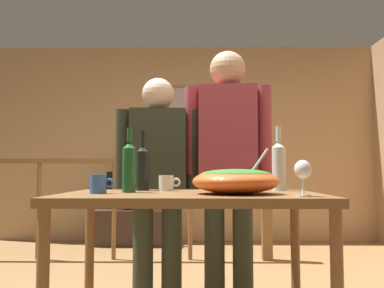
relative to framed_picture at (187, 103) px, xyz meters
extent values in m
cube|color=tan|center=(-0.02, 0.06, -0.53)|extent=(5.06, 0.10, 2.57)
cube|color=#AC9A97|center=(0.00, 0.00, 0.00)|extent=(0.47, 0.03, 0.39)
cylinder|color=brown|center=(-1.51, -1.16, -1.32)|extent=(0.04, 0.04, 0.99)
cylinder|color=brown|center=(-0.73, -1.16, -1.32)|extent=(0.04, 0.04, 0.99)
cylinder|color=brown|center=(0.06, -1.16, -1.32)|extent=(0.04, 0.04, 0.99)
cylinder|color=brown|center=(0.85, -1.16, -1.32)|extent=(0.04, 0.04, 0.99)
cube|color=brown|center=(-0.73, -1.16, -0.81)|extent=(3.23, 0.07, 0.05)
cube|color=brown|center=(0.85, -1.16, -1.27)|extent=(0.10, 0.10, 1.09)
cube|color=#38281E|center=(-0.67, -0.29, -1.60)|extent=(0.90, 0.40, 0.43)
cube|color=black|center=(-0.67, -0.29, -1.38)|extent=(0.20, 0.12, 0.02)
cylinder|color=black|center=(-0.67, -0.29, -1.33)|extent=(0.03, 0.03, 0.08)
cube|color=black|center=(-0.67, -0.32, -1.10)|extent=(0.63, 0.06, 0.37)
cube|color=black|center=(-0.67, -0.35, -1.10)|extent=(0.58, 0.01, 0.33)
cube|color=brown|center=(0.11, -3.48, -1.04)|extent=(1.22, 0.78, 0.04)
cylinder|color=brown|center=(-0.46, -3.13, -1.44)|extent=(0.05, 0.05, 0.76)
cylinder|color=brown|center=(0.68, -3.13, -1.44)|extent=(0.05, 0.05, 0.76)
ellipsoid|color=#DB5B23|center=(0.32, -3.55, -0.96)|extent=(0.40, 0.40, 0.11)
ellipsoid|color=#38702D|center=(0.32, -3.55, -0.93)|extent=(0.33, 0.33, 0.05)
cylinder|color=silver|center=(0.40, -3.55, -0.91)|extent=(0.15, 0.01, 0.20)
cylinder|color=silver|center=(0.58, -3.73, -1.01)|extent=(0.06, 0.06, 0.01)
cylinder|color=silver|center=(0.58, -3.73, -0.97)|extent=(0.01, 0.01, 0.07)
ellipsoid|color=silver|center=(0.58, -3.73, -0.90)|extent=(0.07, 0.07, 0.08)
cylinder|color=#1E5628|center=(-0.19, -3.43, -0.91)|extent=(0.07, 0.07, 0.22)
cone|color=#1E5628|center=(-0.19, -3.43, -0.78)|extent=(0.07, 0.07, 0.03)
cylinder|color=#1E5628|center=(-0.19, -3.43, -0.73)|extent=(0.03, 0.03, 0.07)
cylinder|color=black|center=(-0.15, -3.21, -0.91)|extent=(0.07, 0.07, 0.21)
cone|color=black|center=(-0.15, -3.21, -0.79)|extent=(0.07, 0.07, 0.03)
cylinder|color=black|center=(-0.15, -3.21, -0.73)|extent=(0.03, 0.03, 0.08)
cylinder|color=silver|center=(0.58, -3.22, -0.90)|extent=(0.07, 0.07, 0.23)
cone|color=silver|center=(0.58, -3.22, -0.77)|extent=(0.07, 0.07, 0.03)
cylinder|color=silver|center=(0.58, -3.22, -0.71)|extent=(0.03, 0.03, 0.08)
cylinder|color=#3866B2|center=(-0.32, -3.52, -0.97)|extent=(0.08, 0.08, 0.09)
torus|color=#3866B2|center=(-0.27, -3.52, -0.97)|extent=(0.05, 0.01, 0.05)
cylinder|color=white|center=(-0.02, -3.25, -0.98)|extent=(0.08, 0.08, 0.08)
torus|color=white|center=(0.03, -3.25, -0.97)|extent=(0.05, 0.01, 0.05)
cylinder|color=#2D3323|center=(-0.03, -2.78, -1.44)|extent=(0.13, 0.13, 0.76)
cylinder|color=#2D3323|center=(-0.20, -2.79, -1.44)|extent=(0.13, 0.13, 0.76)
cube|color=#2D3323|center=(-0.12, -2.78, -0.78)|extent=(0.37, 0.24, 0.54)
cylinder|color=#2D3323|center=(0.11, -2.77, -0.77)|extent=(0.09, 0.09, 0.51)
cylinder|color=#2D3323|center=(-0.34, -2.80, -0.77)|extent=(0.09, 0.09, 0.51)
sphere|color=beige|center=(-0.12, -2.78, -0.41)|extent=(0.21, 0.21, 0.21)
cylinder|color=#2D3323|center=(0.43, -2.79, -1.39)|extent=(0.13, 0.13, 0.85)
cylinder|color=#2D3323|center=(0.25, -2.78, -1.39)|extent=(0.13, 0.13, 0.85)
cube|color=#9E3842|center=(0.34, -2.78, -0.66)|extent=(0.38, 0.25, 0.60)
cylinder|color=#9E3842|center=(0.58, -2.80, -0.65)|extent=(0.09, 0.09, 0.57)
cylinder|color=#9E3842|center=(0.11, -2.77, -0.65)|extent=(0.09, 0.09, 0.57)
sphere|color=tan|center=(0.34, -2.78, -0.25)|extent=(0.23, 0.23, 0.23)
camera|label=1|loc=(0.15, -5.46, -0.91)|focal=38.77mm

